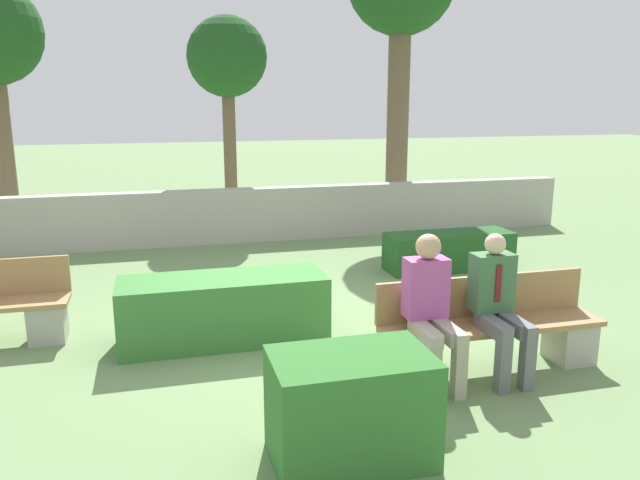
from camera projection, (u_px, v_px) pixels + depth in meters
ground_plane at (288, 332)px, 6.84m from camera, size 60.00×60.00×0.00m
perimeter_wall at (234, 216)px, 11.00m from camera, size 12.68×0.30×0.95m
bench_front at (490, 334)px, 5.88m from camera, size 2.16×0.48×0.86m
person_seated_man at (498, 300)px, 5.65m from camera, size 0.38×0.64×1.32m
person_seated_woman at (431, 303)px, 5.48m from camera, size 0.38×0.64×1.35m
hedge_block_near_left at (351, 408)px, 4.37m from camera, size 1.12×0.70×0.79m
hedge_block_near_right at (224, 309)px, 6.55m from camera, size 2.14×0.74×0.69m
hedge_block_mid_left at (449, 251)px, 9.30m from camera, size 1.90×0.61×0.56m
tree_center_left at (227, 61)px, 12.14m from camera, size 1.56×1.56×4.07m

